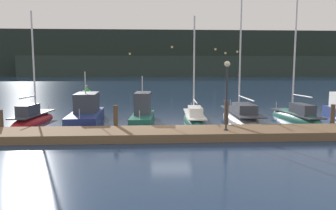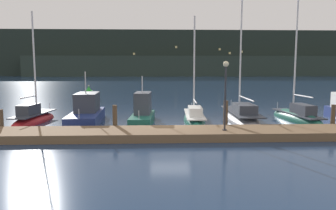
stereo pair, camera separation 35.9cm
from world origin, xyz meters
The scene contains 15 objects.
ground_plane centered at (0.00, 0.00, 0.00)m, with size 400.00×400.00×0.00m, color #192D4C.
dock centered at (0.00, -2.11, 0.23)m, with size 42.97×2.80×0.45m, color brown.
mooring_pile_1 centered at (-10.20, -0.46, 0.72)m, with size 0.28×0.28×1.44m, color #4C3D2D.
mooring_pile_2 centered at (-3.40, -0.46, 0.83)m, with size 0.28×0.28×1.66m, color #4C3D2D.
mooring_pile_3 centered at (3.40, -0.46, 0.96)m, with size 0.28×0.28×1.91m, color #4C3D2D.
mooring_pile_4 centered at (10.20, -0.46, 0.81)m, with size 0.28×0.28×1.62m, color #4C3D2D.
sailboat_berth_3 centered at (-9.64, 3.25, 0.16)m, with size 2.21×5.84×8.45m.
motorboat_berth_4 centered at (-5.88, 3.26, 0.41)m, with size 2.53×6.74×4.09m.
motorboat_berth_5 centered at (-1.85, 3.01, 0.36)m, with size 1.94×5.46×3.90m.
sailboat_berth_6 centered at (1.90, 3.12, 0.11)m, with size 1.87×6.66×8.29m.
sailboat_berth_7 centered at (5.40, 3.29, 0.13)m, with size 2.32×7.79×9.52m.
sailboat_berth_8 centered at (9.54, 3.18, 0.13)m, with size 2.12×6.82×10.13m.
channel_buoy centered at (-8.27, 16.42, 0.71)m, with size 1.33×1.33×1.91m.
dock_lamppost centered at (2.92, -2.45, 3.03)m, with size 0.32×0.32×3.83m.
hillside_backdrop centered at (3.03, 117.00, 8.36)m, with size 240.00×23.00×18.15m.
Camera 1 is at (-1.38, -20.23, 4.03)m, focal length 35.00 mm.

